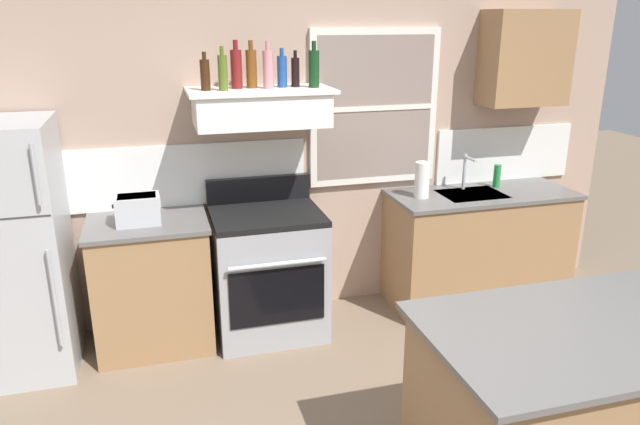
% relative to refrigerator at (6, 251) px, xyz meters
% --- Properties ---
extents(back_wall, '(5.40, 0.11, 2.70)m').
position_rel_refrigerator_xyz_m(back_wall, '(1.93, 0.39, 0.54)').
color(back_wall, tan).
rests_on(back_wall, ground_plane).
extents(refrigerator, '(0.70, 0.72, 1.62)m').
position_rel_refrigerator_xyz_m(refrigerator, '(0.00, 0.00, 0.00)').
color(refrigerator, '#B7BABC').
rests_on(refrigerator, ground_plane).
extents(counter_left_of_stove, '(0.79, 0.63, 0.91)m').
position_rel_refrigerator_xyz_m(counter_left_of_stove, '(0.85, 0.06, -0.35)').
color(counter_left_of_stove, '#9E754C').
rests_on(counter_left_of_stove, ground_plane).
extents(toaster, '(0.30, 0.20, 0.19)m').
position_rel_refrigerator_xyz_m(toaster, '(0.80, 0.02, 0.20)').
color(toaster, silver).
rests_on(toaster, counter_left_of_stove).
extents(stove_range, '(0.76, 0.69, 1.09)m').
position_rel_refrigerator_xyz_m(stove_range, '(1.65, 0.02, -0.35)').
color(stove_range, '#9EA0A5').
rests_on(stove_range, ground_plane).
extents(range_hood_shelf, '(0.96, 0.52, 0.24)m').
position_rel_refrigerator_xyz_m(range_hood_shelf, '(1.65, 0.12, 0.81)').
color(range_hood_shelf, white).
extents(bottle_brown_stout, '(0.06, 0.06, 0.24)m').
position_rel_refrigerator_xyz_m(bottle_brown_stout, '(1.29, 0.10, 1.04)').
color(bottle_brown_stout, '#381E0F').
rests_on(bottle_brown_stout, range_hood_shelf).
extents(bottle_olive_oil_square, '(0.06, 0.06, 0.28)m').
position_rel_refrigerator_xyz_m(bottle_olive_oil_square, '(1.40, 0.06, 1.05)').
color(bottle_olive_oil_square, '#4C601E').
rests_on(bottle_olive_oil_square, range_hood_shelf).
extents(bottle_red_label_wine, '(0.07, 0.07, 0.31)m').
position_rel_refrigerator_xyz_m(bottle_red_label_wine, '(1.50, 0.15, 1.07)').
color(bottle_red_label_wine, maroon).
rests_on(bottle_red_label_wine, range_hood_shelf).
extents(bottle_amber_wine, '(0.07, 0.07, 0.31)m').
position_rel_refrigerator_xyz_m(bottle_amber_wine, '(1.60, 0.16, 1.06)').
color(bottle_amber_wine, brown).
rests_on(bottle_amber_wine, range_hood_shelf).
extents(bottle_rose_pink, '(0.07, 0.07, 0.30)m').
position_rel_refrigerator_xyz_m(bottle_rose_pink, '(1.70, 0.10, 1.06)').
color(bottle_rose_pink, '#C67F84').
rests_on(bottle_rose_pink, range_hood_shelf).
extents(bottle_blue_liqueur, '(0.07, 0.07, 0.26)m').
position_rel_refrigerator_xyz_m(bottle_blue_liqueur, '(1.81, 0.15, 1.04)').
color(bottle_blue_liqueur, '#1E478C').
rests_on(bottle_blue_liqueur, range_hood_shelf).
extents(bottle_balsamic_dark, '(0.06, 0.06, 0.24)m').
position_rel_refrigerator_xyz_m(bottle_balsamic_dark, '(1.90, 0.15, 1.04)').
color(bottle_balsamic_dark, black).
rests_on(bottle_balsamic_dark, range_hood_shelf).
extents(bottle_dark_green_wine, '(0.07, 0.07, 0.30)m').
position_rel_refrigerator_xyz_m(bottle_dark_green_wine, '(2.01, 0.08, 1.06)').
color(bottle_dark_green_wine, '#143819').
rests_on(bottle_dark_green_wine, range_hood_shelf).
extents(counter_right_with_sink, '(1.43, 0.63, 0.91)m').
position_rel_refrigerator_xyz_m(counter_right_with_sink, '(3.35, 0.06, -0.35)').
color(counter_right_with_sink, '#9E754C').
rests_on(counter_right_with_sink, ground_plane).
extents(sink_faucet, '(0.03, 0.17, 0.28)m').
position_rel_refrigerator_xyz_m(sink_faucet, '(3.25, 0.16, 0.27)').
color(sink_faucet, silver).
rests_on(sink_faucet, counter_right_with_sink).
extents(paper_towel_roll, '(0.11, 0.11, 0.27)m').
position_rel_refrigerator_xyz_m(paper_towel_roll, '(2.84, 0.06, 0.23)').
color(paper_towel_roll, white).
rests_on(paper_towel_roll, counter_right_with_sink).
extents(dish_soap_bottle, '(0.06, 0.06, 0.18)m').
position_rel_refrigerator_xyz_m(dish_soap_bottle, '(3.53, 0.16, 0.19)').
color(dish_soap_bottle, '#268C3F').
rests_on(dish_soap_bottle, counter_right_with_sink).
extents(kitchen_island, '(1.40, 0.90, 0.91)m').
position_rel_refrigerator_xyz_m(kitchen_island, '(2.68, -1.94, -0.35)').
color(kitchen_island, '#9E754C').
rests_on(kitchen_island, ground_plane).
extents(upper_cabinet_right, '(0.64, 0.32, 0.70)m').
position_rel_refrigerator_xyz_m(upper_cabinet_right, '(3.70, 0.20, 1.09)').
color(upper_cabinet_right, '#9E754C').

